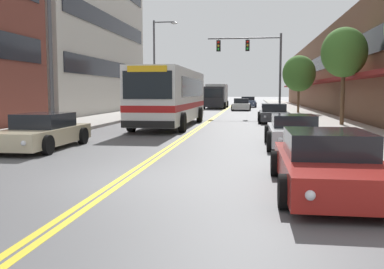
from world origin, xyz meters
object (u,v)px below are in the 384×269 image
object	(u,v)px
car_beige_parked_left_far	(43,132)
street_lamp_left_near	(56,36)
street_tree_right_mid	(344,53)
street_tree_right_far	(299,74)
car_slate_blue_moving_second	(248,102)
traffic_signal_mast	(256,58)
car_black_parked_left_near	(173,106)
box_truck	(216,96)
car_silver_parked_right_mid	(294,132)
car_white_moving_lead	(241,105)
street_lamp_left_far	(157,60)
city_bus	(171,95)
car_dark_grey_parked_right_far	(274,114)
car_red_parked_right_foreground	(328,163)

from	to	relation	value
car_beige_parked_left_far	street_lamp_left_near	world-z (taller)	street_lamp_left_near
street_tree_right_mid	street_tree_right_far	bearing A→B (deg)	94.06
car_slate_blue_moving_second	traffic_signal_mast	bearing A→B (deg)	-87.80
car_black_parked_left_near	car_beige_parked_left_far	distance (m)	25.04
car_slate_blue_moving_second	box_truck	size ratio (longest dim) A/B	0.62
car_silver_parked_right_mid	box_truck	bearing A→B (deg)	99.13
car_white_moving_lead	box_truck	bearing A→B (deg)	119.44
street_lamp_left_far	traffic_signal_mast	bearing A→B (deg)	5.29
city_bus	car_dark_grey_parked_right_far	distance (m)	7.28
car_slate_blue_moving_second	car_dark_grey_parked_right_far	bearing A→B (deg)	-86.03
traffic_signal_mast	street_tree_right_mid	distance (m)	12.49
city_bus	car_silver_parked_right_mid	size ratio (longest dim) A/B	2.62
car_red_parked_right_foreground	traffic_signal_mast	xyz separation A→B (m)	(-1.28, 27.51, 4.27)
city_bus	car_black_parked_left_near	xyz separation A→B (m)	(-2.64, 14.51, -1.19)
car_white_moving_lead	street_lamp_left_near	world-z (taller)	street_lamp_left_near
city_bus	street_lamp_left_near	xyz separation A→B (m)	(-3.25, -7.95, 2.44)
box_truck	street_tree_right_far	bearing A→B (deg)	-58.67
car_silver_parked_right_mid	car_white_moving_lead	size ratio (longest dim) A/B	1.01
car_beige_parked_left_far	car_silver_parked_right_mid	world-z (taller)	car_beige_parked_left_far
car_red_parked_right_foreground	street_lamp_left_far	xyz separation A→B (m)	(-9.47, 26.76, 4.13)
city_bus	traffic_signal_mast	xyz separation A→B (m)	(4.94, 11.65, 3.00)
traffic_signal_mast	car_white_moving_lead	bearing A→B (deg)	97.76
city_bus	car_beige_parked_left_far	xyz separation A→B (m)	(-2.66, -10.53, -1.25)
car_white_moving_lead	car_slate_blue_moving_second	xyz separation A→B (m)	(0.62, 9.86, 0.04)
car_silver_parked_right_mid	car_dark_grey_parked_right_far	bearing A→B (deg)	90.43
street_tree_right_mid	street_lamp_left_near	bearing A→B (deg)	-148.05
car_dark_grey_parked_right_far	city_bus	bearing A→B (deg)	-148.46
car_red_parked_right_foreground	street_lamp_left_far	size ratio (longest dim) A/B	0.61
street_lamp_left_near	street_tree_right_mid	xyz separation A→B (m)	(12.94, 8.07, -0.12)
car_red_parked_right_foreground	car_slate_blue_moving_second	world-z (taller)	car_slate_blue_moving_second
street_lamp_left_far	street_tree_right_mid	distance (m)	16.84
car_dark_grey_parked_right_far	traffic_signal_mast	size ratio (longest dim) A/B	0.63
city_bus	street_lamp_left_far	world-z (taller)	street_lamp_left_far
street_lamp_left_near	traffic_signal_mast	bearing A→B (deg)	67.32
car_dark_grey_parked_right_far	street_lamp_left_far	bearing A→B (deg)	142.67
car_white_moving_lead	car_red_parked_right_foreground	bearing A→B (deg)	-85.94
car_beige_parked_left_far	car_dark_grey_parked_right_far	world-z (taller)	car_beige_parked_left_far
car_beige_parked_left_far	street_lamp_left_near	bearing A→B (deg)	102.84
street_lamp_left_far	car_white_moving_lead	bearing A→B (deg)	58.25
box_truck	street_tree_right_mid	distance (m)	29.09
car_black_parked_left_near	car_white_moving_lead	xyz separation A→B (m)	(6.19, 7.36, -0.05)
city_bus	car_red_parked_right_foreground	bearing A→B (deg)	-68.58
car_black_parked_left_near	car_red_parked_right_foreground	size ratio (longest dim) A/B	0.93
city_bus	street_lamp_left_near	size ratio (longest dim) A/B	1.61
city_bus	traffic_signal_mast	world-z (taller)	traffic_signal_mast
box_truck	car_white_moving_lead	bearing A→B (deg)	-60.56
car_beige_parked_left_far	street_tree_right_far	distance (m)	27.02
box_truck	street_lamp_left_near	xyz separation A→B (m)	(-3.60, -35.49, 2.75)
car_silver_parked_right_mid	street_tree_right_mid	size ratio (longest dim) A/B	0.82
car_beige_parked_left_far	car_slate_blue_moving_second	xyz separation A→B (m)	(6.83, 42.27, 0.05)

